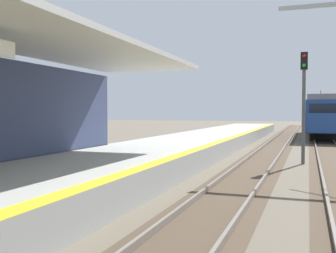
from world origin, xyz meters
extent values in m
cube|color=#A8A8A3|center=(-2.50, 16.00, 0.45)|extent=(5.00, 80.00, 0.90)
cube|color=yellow|center=(-0.25, 16.00, 0.90)|extent=(0.50, 80.00, 0.01)
cube|color=#4C3D2D|center=(1.90, 20.00, 0.00)|extent=(2.34, 120.00, 0.01)
cube|color=slate|center=(1.18, 20.00, 0.08)|extent=(0.08, 120.00, 0.15)
cube|color=slate|center=(2.62, 20.00, 0.08)|extent=(0.08, 120.00, 0.15)
cube|color=slate|center=(4.58, 20.00, 0.08)|extent=(0.08, 120.00, 0.15)
cube|color=navy|center=(5.30, 46.10, 2.07)|extent=(2.90, 18.00, 2.70)
cube|color=slate|center=(5.30, 46.10, 3.64)|extent=(2.67, 18.00, 0.44)
cube|color=black|center=(5.30, 37.08, 2.48)|extent=(2.32, 0.06, 1.21)
cube|color=navy|center=(5.30, 36.30, 1.60)|extent=(2.78, 1.60, 1.49)
cylinder|color=#333333|center=(5.30, 49.70, 4.31)|extent=(0.06, 0.06, 0.90)
cube|color=black|center=(5.30, 40.25, 0.36)|extent=(2.17, 2.20, 0.72)
cube|color=black|center=(5.30, 51.95, 0.36)|extent=(2.17, 2.20, 0.72)
cylinder|color=#4C4C4C|center=(3.87, 23.23, 2.20)|extent=(0.16, 0.16, 4.40)
cube|color=black|center=(3.87, 23.23, 4.80)|extent=(0.32, 0.24, 0.80)
sphere|color=red|center=(3.87, 23.09, 5.02)|extent=(0.16, 0.16, 0.16)
sphere|color=green|center=(3.87, 23.09, 4.58)|extent=(0.16, 0.16, 0.16)
camera|label=1|loc=(4.08, 3.62, 2.44)|focal=42.69mm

